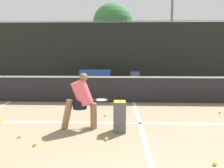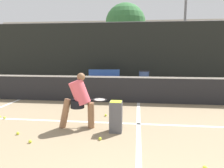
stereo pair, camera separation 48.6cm
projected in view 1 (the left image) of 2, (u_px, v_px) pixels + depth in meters
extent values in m
cube|color=white|center=(140.00, 123.00, 5.57)|extent=(8.25, 0.10, 0.01)
cube|color=white|center=(140.00, 124.00, 5.49)|extent=(0.10, 4.78, 0.01)
cube|color=#232326|center=(134.00, 89.00, 7.79)|extent=(11.00, 0.02, 0.95)
cube|color=white|center=(134.00, 77.00, 7.72)|extent=(11.00, 0.03, 0.06)
cube|color=black|center=(129.00, 54.00, 12.23)|extent=(24.00, 0.06, 3.40)
cylinder|color=slate|center=(129.00, 22.00, 11.98)|extent=(24.00, 0.04, 0.04)
cylinder|color=#8C6042|center=(94.00, 116.00, 5.16)|extent=(0.16, 0.16, 0.62)
cylinder|color=#8C6042|center=(67.00, 115.00, 5.12)|extent=(0.31, 0.18, 0.72)
cylinder|color=black|center=(80.00, 105.00, 5.10)|extent=(0.33, 0.33, 0.19)
cylinder|color=#E55966|center=(82.00, 93.00, 5.06)|extent=(0.52, 0.36, 0.66)
sphere|color=#8C6042|center=(84.00, 77.00, 5.01)|extent=(0.19, 0.19, 0.19)
cylinder|color=#262628|center=(89.00, 100.00, 5.35)|extent=(0.30, 0.06, 0.03)
torus|color=#262628|center=(101.00, 100.00, 5.37)|extent=(0.37, 0.37, 0.02)
cylinder|color=beige|center=(101.00, 100.00, 5.37)|extent=(0.28, 0.28, 0.01)
sphere|color=#D1E033|center=(1.00, 121.00, 5.69)|extent=(0.07, 0.07, 0.07)
sphere|color=#D1E033|center=(215.00, 163.00, 3.51)|extent=(0.07, 0.07, 0.07)
sphere|color=#D1E033|center=(20.00, 136.00, 4.63)|extent=(0.07, 0.07, 0.07)
sphere|color=#D1E033|center=(35.00, 144.00, 4.23)|extent=(0.07, 0.07, 0.07)
sphere|color=#D1E033|center=(112.00, 104.00, 7.50)|extent=(0.07, 0.07, 0.07)
sphere|color=#D1E033|center=(106.00, 139.00, 4.49)|extent=(0.07, 0.07, 0.07)
sphere|color=#D1E033|center=(105.00, 115.00, 6.15)|extent=(0.07, 0.07, 0.07)
sphere|color=#D1E033|center=(220.00, 112.00, 6.47)|extent=(0.07, 0.07, 0.07)
cube|color=#4C4C51|center=(120.00, 117.00, 4.95)|extent=(0.28, 0.28, 0.70)
cube|color=#D1E033|center=(120.00, 103.00, 4.90)|extent=(0.25, 0.25, 0.06)
cube|color=#2D519E|center=(95.00, 78.00, 11.53)|extent=(1.70, 0.53, 0.04)
cube|color=#2D519E|center=(95.00, 73.00, 11.68)|extent=(1.66, 0.22, 0.42)
cube|color=#333338|center=(82.00, 82.00, 11.52)|extent=(0.06, 0.32, 0.44)
cube|color=#333338|center=(108.00, 82.00, 11.61)|extent=(0.06, 0.32, 0.44)
cylinder|color=#384C7F|center=(135.00, 79.00, 11.34)|extent=(0.51, 0.51, 0.82)
cylinder|color=black|center=(135.00, 71.00, 11.28)|extent=(0.54, 0.54, 0.04)
cube|color=navy|center=(188.00, 72.00, 14.33)|extent=(1.87, 4.13, 0.92)
cube|color=#1E2328|center=(190.00, 61.00, 14.01)|extent=(1.57, 2.48, 0.61)
cylinder|color=black|center=(194.00, 73.00, 15.63)|extent=(0.18, 0.60, 0.60)
cylinder|color=black|center=(209.00, 77.00, 13.02)|extent=(0.18, 0.60, 0.60)
cylinder|color=slate|center=(172.00, 5.00, 14.76)|extent=(0.16, 0.16, 9.81)
cylinder|color=brown|center=(113.00, 56.00, 17.75)|extent=(0.28, 0.28, 2.90)
sphere|color=#38753D|center=(113.00, 24.00, 17.37)|extent=(3.19, 3.19, 3.19)
cube|color=#B2ADA3|center=(124.00, 44.00, 28.71)|extent=(36.00, 2.40, 5.65)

